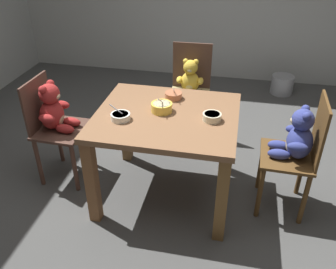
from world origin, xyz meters
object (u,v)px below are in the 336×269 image
Objects in this scene: porridge_bowl_terracotta_far_center at (174,95)px; porridge_bowl_cream_near_right at (212,117)px; dining_table at (167,130)px; porridge_bowl_yellow_center at (162,107)px; metal_pail at (282,85)px; teddy_chair_near_right at (297,143)px; teddy_chair_near_left at (54,116)px; porridge_bowl_white_near_left at (120,116)px; teddy_chair_far_center at (190,88)px.

porridge_bowl_terracotta_far_center is 1.08× the size of porridge_bowl_cream_near_right.
porridge_bowl_yellow_center reaches higher than dining_table.
dining_table is 7.79× the size of porridge_bowl_cream_near_right.
dining_table is at bearing -115.50° from metal_pail.
teddy_chair_near_right is 0.99m from porridge_bowl_yellow_center.
teddy_chair_near_right is 1.86m from teddy_chair_near_left.
teddy_chair_near_right is at bearing 8.46° from porridge_bowl_white_near_left.
teddy_chair_near_left reaches higher than porridge_bowl_white_near_left.
porridge_bowl_cream_near_right reaches higher than dining_table.
teddy_chair_near_left is at bearing -167.96° from porridge_bowl_terracotta_far_center.
porridge_bowl_terracotta_far_center is (0.00, 0.26, 0.16)m from dining_table.
porridge_bowl_cream_near_right is at bearing -4.37° from dining_table.
porridge_bowl_white_near_left is 0.53× the size of metal_pail.
teddy_chair_far_center is 7.19× the size of porridge_bowl_cream_near_right.
teddy_chair_near_right is 3.36× the size of metal_pail.
dining_table is 1.08× the size of teddy_chair_far_center.
porridge_bowl_terracotta_far_center is at bearing 88.93° from dining_table.
porridge_bowl_cream_near_right is at bearing 16.53° from teddy_chair_far_center.
dining_table is at bearing -36.60° from porridge_bowl_yellow_center.
teddy_chair_near_left is at bearing 1.19° from teddy_chair_near_right.
teddy_chair_near_right reaches higher than metal_pail.
teddy_chair_far_center reaches higher than porridge_bowl_yellow_center.
porridge_bowl_terracotta_far_center is 2.24m from metal_pail.
porridge_bowl_yellow_center is (-0.08, -0.83, 0.21)m from teddy_chair_far_center.
metal_pail is at bearing 64.50° from dining_table.
porridge_bowl_cream_near_right is (-0.60, -0.06, 0.18)m from teddy_chair_near_right.
teddy_chair_near_right reaches higher than teddy_chair_near_left.
porridge_bowl_yellow_center is (-0.04, 0.03, 0.17)m from dining_table.
teddy_chair_near_left is (-0.93, 0.06, -0.02)m from dining_table.
metal_pail is (1.07, 2.12, -0.65)m from porridge_bowl_yellow_center.
porridge_bowl_yellow_center reaches higher than porridge_bowl_terracotta_far_center.
porridge_bowl_terracotta_far_center reaches higher than porridge_bowl_cream_near_right.
teddy_chair_near_right is at bearing 6.02° from porridge_bowl_cream_near_right.
porridge_bowl_white_near_left is at bearing 10.26° from teddy_chair_near_right.
teddy_chair_near_right is 0.97m from porridge_bowl_terracotta_far_center.
porridge_bowl_cream_near_right is 2.37m from metal_pail.
teddy_chair_near_right is 7.05× the size of porridge_bowl_cream_near_right.
teddy_chair_far_center is at bearing 107.90° from porridge_bowl_cream_near_right.
porridge_bowl_yellow_center is 2.46m from metal_pail.
porridge_bowl_terracotta_far_center is 0.50m from porridge_bowl_white_near_left.
teddy_chair_far_center reaches higher than teddy_chair_near_left.
porridge_bowl_cream_near_right is (1.25, -0.08, 0.18)m from teddy_chair_near_left.
porridge_bowl_yellow_center reaches higher than porridge_bowl_white_near_left.
porridge_bowl_yellow_center reaches higher than porridge_bowl_cream_near_right.
porridge_bowl_terracotta_far_center is (0.93, 0.20, 0.18)m from teddy_chair_near_left.
porridge_bowl_yellow_center is 0.31m from porridge_bowl_white_near_left.
teddy_chair_far_center is 1.08m from porridge_bowl_white_near_left.
teddy_chair_near_left is 0.97m from porridge_bowl_terracotta_far_center.
porridge_bowl_white_near_left is (-0.34, -1.01, 0.20)m from teddy_chair_far_center.
porridge_bowl_yellow_center is at bearing 34.67° from porridge_bowl_white_near_left.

